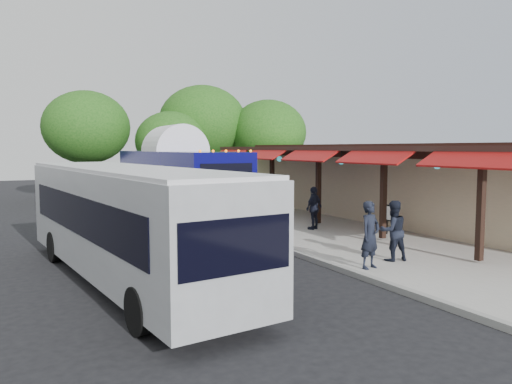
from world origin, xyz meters
TOP-DOWN VIEW (x-y plane):
  - ground at (0.00, 0.00)m, footprint 90.00×90.00m
  - sidewalk at (5.00, 4.00)m, footprint 10.00×40.00m
  - curb at (0.05, 4.00)m, footprint 0.20×40.00m
  - station_shelter at (8.38, 4.00)m, footprint 8.15×20.00m
  - coach_bus at (-1.45, 7.26)m, footprint 2.38×11.03m
  - city_bus at (-5.43, -0.68)m, footprint 3.51×11.12m
  - ped_a at (0.60, -3.04)m, footprint 0.76×0.59m
  - ped_b at (1.81, -2.62)m, footprint 0.97×0.83m
  - ped_c at (2.96, 3.10)m, footprint 1.10×0.79m
  - ped_d at (3.33, 8.14)m, footprint 1.16×0.86m
  - sign_board at (4.77, 0.88)m, footprint 0.10×0.52m
  - tree_left at (1.67, 17.42)m, footprint 4.49×4.49m
  - tree_mid at (4.53, 19.12)m, footprint 6.05×6.05m
  - tree_right at (8.46, 16.84)m, footprint 5.26×5.26m
  - tree_far at (-2.99, 20.54)m, footprint 5.57×5.57m

SIDE VIEW (x-z plane):
  - ground at x=0.00m, z-range 0.00..0.00m
  - sidewalk at x=5.00m, z-range 0.00..0.15m
  - curb at x=0.05m, z-range -0.01..0.15m
  - sign_board at x=4.77m, z-range 0.35..1.48m
  - ped_d at x=3.33m, z-range 0.15..1.75m
  - ped_c at x=2.96m, z-range 0.15..1.88m
  - ped_b at x=1.81m, z-range 0.15..1.91m
  - ped_a at x=0.60m, z-range 0.15..1.99m
  - city_bus at x=-5.43m, z-range 0.16..3.09m
  - station_shelter at x=8.38m, z-range 0.05..3.65m
  - coach_bus at x=-1.45m, z-range 0.13..3.64m
  - tree_left at x=1.67m, z-range 0.96..6.71m
  - tree_right at x=8.46m, z-range 1.12..7.85m
  - tree_far at x=-2.99m, z-range 1.19..8.31m
  - tree_mid at x=4.53m, z-range 1.29..9.03m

